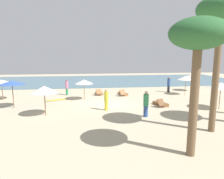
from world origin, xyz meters
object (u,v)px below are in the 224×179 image
Objects in this scene: umbrella_0 at (186,78)px; surfboard at (57,100)px; umbrella_1 at (12,83)px; umbrella_3 at (1,82)px; umbrella_4 at (84,82)px; lounger_1 at (160,104)px; person_1 at (169,85)px; umbrella_6 at (193,75)px; lounger_2 at (99,93)px; person_2 at (146,104)px; person_4 at (106,100)px; umbrella_5 at (221,85)px; person_0 at (67,87)px; lounger_0 at (123,94)px; umbrella_2 at (44,89)px; palm_3 at (198,39)px; palm_0 at (221,14)px.

umbrella_0 is 0.92× the size of surfboard.
umbrella_1 is 3.89m from umbrella_3.
surfboard is (-2.68, 0.10, -1.75)m from umbrella_4.
lounger_1 is 7.02m from person_1.
person_1 is (17.77, 2.02, -0.90)m from umbrella_3.
umbrella_6 reaches higher than lounger_1.
umbrella_6 is 1.23× the size of lounger_2.
person_1 is 0.97× the size of person_2.
lounger_2 is 1.04× the size of person_4.
umbrella_1 is 16.59m from person_1.
umbrella_5 is 9.27m from person_4.
umbrella_0 reaches higher than surfboard.
umbrella_3 is 6.32m from person_0.
lounger_0 is at bearing 174.73° from umbrella_0.
umbrella_2 is at bearing -179.85° from umbrella_5.
person_2 reaches higher than surfboard.
person_0 is (0.87, 7.56, -1.04)m from umbrella_2.
person_1 is 0.78× the size of surfboard.
umbrella_2 is at bearing -120.51° from lounger_2.
umbrella_0 is 1.06× the size of umbrella_4.
umbrella_3 is at bearing 164.06° from lounger_1.
umbrella_0 is 0.97× the size of umbrella_5.
person_0 is at bearing 16.22° from umbrella_3.
umbrella_1 is at bearing 159.56° from person_2.
person_1 is 0.31× the size of palm_3.
umbrella_3 is 0.31× the size of palm_0.
lounger_1 is 1.03× the size of person_0.
person_1 is 10.73m from person_4.
umbrella_6 is at bearing 3.91° from lounger_2.
person_1 reaches higher than person_0.
person_0 is (-12.96, 1.45, -1.01)m from umbrella_0.
umbrella_6 reaches higher than umbrella_4.
umbrella_6 is 1.20× the size of person_1.
lounger_1 reaches higher than lounger_0.
umbrella_2 is 1.00× the size of umbrella_5.
umbrella_6 is 0.37× the size of palm_3.
umbrella_6 is at bearing 7.52° from person_1.
umbrella_5 is 9.67m from lounger_0.
palm_0 is 15.22m from surfboard.
lounger_0 is at bearing 135.17° from umbrella_5.
umbrella_5 is at bearing 51.24° from palm_0.
person_2 is (0.19, -7.99, 0.76)m from lounger_0.
palm_3 is (10.51, -9.52, 2.85)m from umbrella_1.
lounger_1 is 0.98× the size of person_1.
umbrella_4 is 12.81m from palm_0.
umbrella_5 is 0.94× the size of surfboard.
surfboard is at bearing -168.57° from umbrella_6.
umbrella_5 is at bearing -4.82° from person_4.
palm_0 is at bearing -109.46° from umbrella_0.
person_0 is at bearing 52.01° from umbrella_1.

